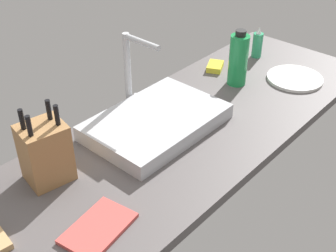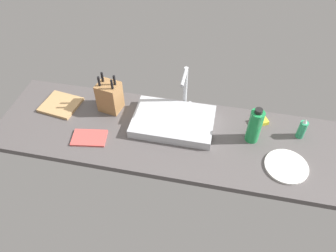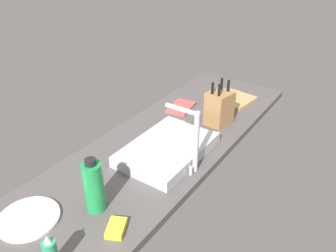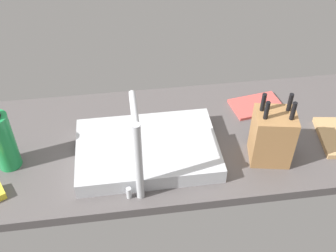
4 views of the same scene
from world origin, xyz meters
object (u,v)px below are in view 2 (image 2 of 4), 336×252
(soap_bottle, at_px, (302,129))
(dish_sponge, at_px, (260,121))
(knife_block, at_px, (110,97))
(cutting_board, at_px, (61,105))
(sink_basin, at_px, (173,121))
(dish_towel, at_px, (89,138))
(faucet, at_px, (185,86))
(water_bottle, at_px, (255,126))
(dinner_plate, at_px, (286,166))

(soap_bottle, bearing_deg, dish_sponge, 164.02)
(knife_block, height_order, cutting_board, knife_block)
(sink_basin, bearing_deg, dish_towel, -155.24)
(cutting_board, bearing_deg, faucet, 10.01)
(soap_bottle, bearing_deg, sink_basin, -175.70)
(sink_basin, height_order, soap_bottle, soap_bottle)
(cutting_board, relative_size, dish_towel, 1.13)
(sink_basin, height_order, faucet, faucet)
(water_bottle, bearing_deg, soap_bottle, 15.73)
(knife_block, bearing_deg, soap_bottle, 10.32)
(cutting_board, xyz_separation_m, dish_towel, (0.27, -0.22, -0.00))
(cutting_board, relative_size, water_bottle, 0.95)
(dinner_plate, bearing_deg, soap_bottle, 70.96)
(sink_basin, xyz_separation_m, cutting_board, (-0.71, 0.02, -0.02))
(cutting_board, bearing_deg, dinner_plate, -8.50)
(water_bottle, xyz_separation_m, dinner_plate, (0.18, -0.16, -0.10))
(dish_sponge, bearing_deg, water_bottle, -107.31)
(dinner_plate, relative_size, dish_sponge, 2.49)
(dish_towel, bearing_deg, faucet, 36.44)
(cutting_board, height_order, dish_towel, cutting_board)
(soap_bottle, bearing_deg, knife_block, 179.60)
(sink_basin, xyz_separation_m, knife_block, (-0.40, 0.06, 0.07))
(knife_block, bearing_deg, sink_basin, 1.94)
(faucet, height_order, dish_sponge, faucet)
(faucet, bearing_deg, sink_basin, -104.53)
(soap_bottle, relative_size, dinner_plate, 0.61)
(sink_basin, height_order, cutting_board, sink_basin)
(soap_bottle, xyz_separation_m, water_bottle, (-0.26, -0.07, 0.05))
(sink_basin, relative_size, soap_bottle, 3.38)
(faucet, height_order, soap_bottle, faucet)
(sink_basin, distance_m, dish_towel, 0.48)
(cutting_board, distance_m, water_bottle, 1.16)
(water_bottle, bearing_deg, cutting_board, 178.07)
(knife_block, height_order, dinner_plate, knife_block)
(dish_sponge, bearing_deg, knife_block, -176.42)
(dish_towel, bearing_deg, water_bottle, 11.55)
(dish_towel, bearing_deg, soap_bottle, 12.53)
(faucet, height_order, dish_towel, faucet)
(water_bottle, bearing_deg, dish_towel, -168.45)
(soap_bottle, distance_m, dish_sponge, 0.24)
(knife_block, xyz_separation_m, dish_towel, (-0.04, -0.26, -0.09))
(sink_basin, distance_m, knife_block, 0.41)
(cutting_board, height_order, dinner_plate, cutting_board)
(cutting_board, bearing_deg, soap_bottle, 1.42)
(sink_basin, xyz_separation_m, dish_towel, (-0.44, -0.20, -0.02))
(knife_block, height_order, soap_bottle, knife_block)
(faucet, distance_m, dish_towel, 0.62)
(dish_sponge, bearing_deg, faucet, 175.78)
(knife_block, distance_m, dinner_plate, 1.06)
(dish_towel, xyz_separation_m, dish_sponge, (0.93, 0.32, 0.01))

